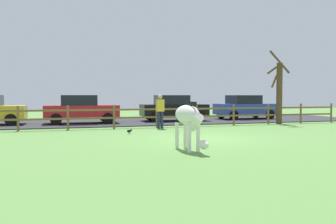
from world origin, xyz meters
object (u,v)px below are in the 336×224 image
crow_on_grass (129,131)px  parked_car_blue (245,107)px  zebra (189,118)px  parked_car_red (81,109)px  visitor_near_fence (160,110)px  parked_car_black (173,108)px  bare_tree (279,91)px

crow_on_grass → parked_car_blue: 11.29m
zebra → parked_car_blue: size_ratio=0.48×
crow_on_grass → parked_car_red: size_ratio=0.05×
crow_on_grass → visitor_near_fence: visitor_near_fence is taller
parked_car_black → parked_car_red: 5.55m
crow_on_grass → parked_car_black: size_ratio=0.05×
bare_tree → crow_on_grass: size_ratio=18.88×
zebra → parked_car_black: (3.29, 11.18, -0.08)m
zebra → visitor_near_fence: 7.07m
bare_tree → zebra: (-8.30, -7.60, -0.93)m
crow_on_grass → visitor_near_fence: 2.92m
zebra → parked_car_black: bearing=73.6°
zebra → parked_car_blue: 14.27m
zebra → parked_car_black: parked_car_black is taller
parked_car_red → parked_car_black: bearing=3.9°
bare_tree → visitor_near_fence: size_ratio=2.47×
parked_car_blue → visitor_near_fence: bearing=-147.7°
zebra → crow_on_grass: 5.03m
bare_tree → parked_car_blue: bearing=88.2°
parked_car_blue → crow_on_grass: bearing=-144.1°
parked_car_black → visitor_near_fence: size_ratio=2.49×
bare_tree → parked_car_blue: 4.05m
bare_tree → parked_car_blue: size_ratio=1.00×
crow_on_grass → visitor_near_fence: (1.92, 2.05, 0.78)m
crow_on_grass → parked_car_black: parked_car_black is taller
crow_on_grass → parked_car_blue: (9.14, 6.60, 0.72)m
bare_tree → parked_car_red: bare_tree is taller
zebra → parked_car_red: (-2.25, 10.80, -0.08)m
parked_car_blue → visitor_near_fence: visitor_near_fence is taller
parked_car_blue → zebra: bearing=-126.1°
visitor_near_fence → parked_car_blue: bearing=32.3°
bare_tree → parked_car_red: bearing=163.1°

